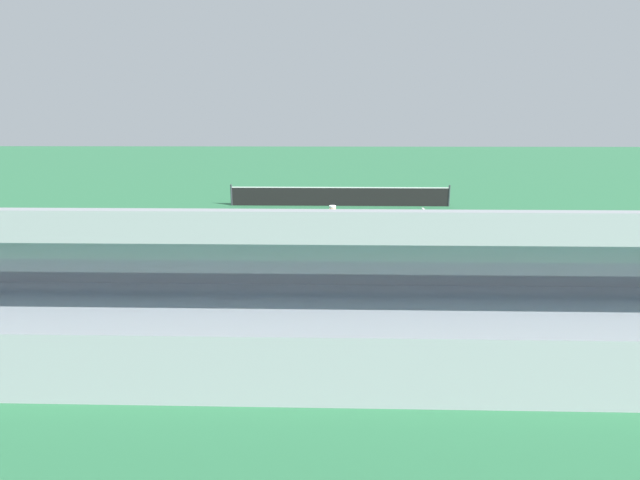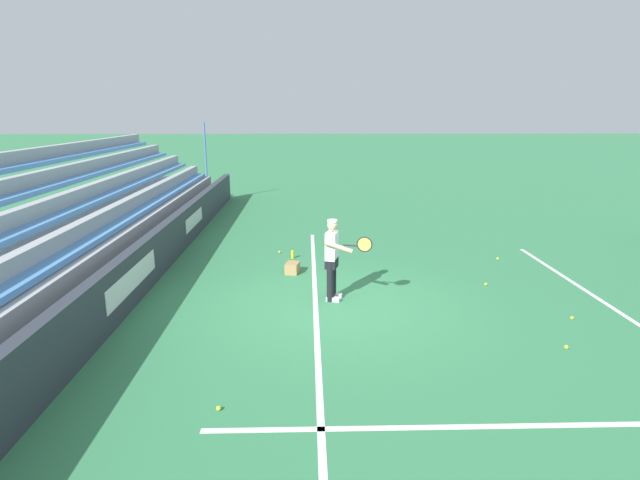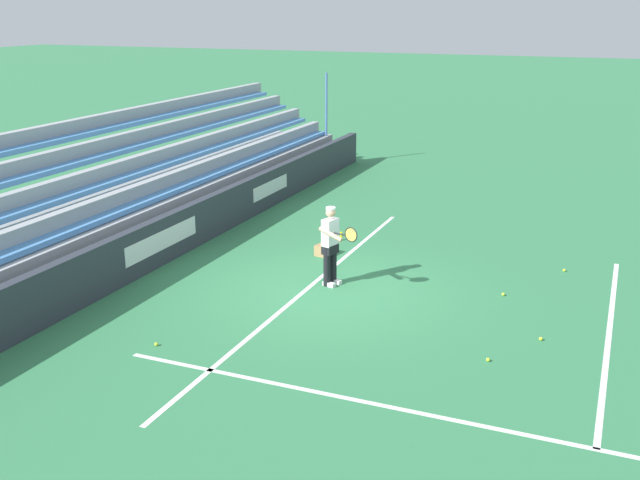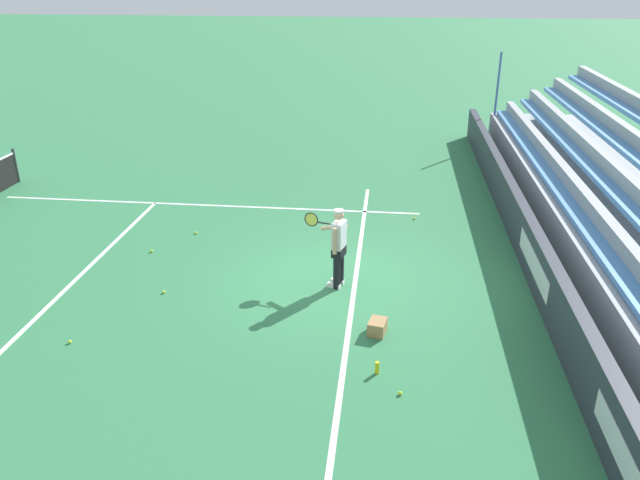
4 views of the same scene
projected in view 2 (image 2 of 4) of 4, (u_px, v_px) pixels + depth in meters
The scene contains 14 objects.
ground_plane at pixel (340, 305), 10.22m from camera, with size 160.00×160.00×0.00m, color #337A4C.
court_baseline_white at pixel (316, 305), 10.20m from camera, with size 12.00×0.10×0.01m, color white.
court_service_line_white at pixel (604, 302), 10.35m from camera, with size 8.22×0.10×0.01m, color white.
back_wall_sponsor_board at pixel (127, 281), 9.98m from camera, with size 26.06×0.25×1.10m.
bleacher_stand at pixel (12, 272), 9.86m from camera, with size 24.76×3.20×3.40m.
tennis_player at pixel (333, 259), 10.30m from camera, with size 0.77×0.95×1.71m.
ball_box_cardboard at pixel (292, 268), 12.21m from camera, with size 0.40×0.30×0.26m, color #A87F51.
tennis_ball_near_player at pixel (279, 252), 13.95m from camera, with size 0.07×0.07×0.07m, color #CCE533.
tennis_ball_by_box at pixel (572, 318), 9.50m from camera, with size 0.07×0.07×0.07m, color #CCE533.
tennis_ball_far_left at pixel (219, 408), 6.61m from camera, with size 0.07×0.07×0.07m, color #CCE533.
tennis_ball_stray_back at pixel (566, 347), 8.32m from camera, with size 0.07×0.07×0.07m, color #CCE533.
tennis_ball_midcourt at pixel (498, 259), 13.31m from camera, with size 0.07×0.07×0.07m, color #CCE533.
tennis_ball_on_baseline at pixel (486, 284), 11.34m from camera, with size 0.07×0.07×0.07m, color #CCE533.
water_bottle at pixel (293, 254), 13.43m from camera, with size 0.07×0.07×0.22m, color yellow.
Camera 2 is at (9.54, -0.65, 3.85)m, focal length 28.00 mm.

